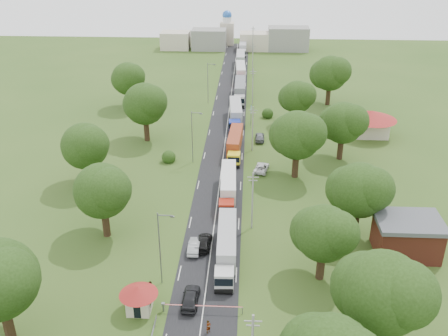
# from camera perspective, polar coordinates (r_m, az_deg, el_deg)

# --- Properties ---
(ground) EXTENTS (260.00, 260.00, 0.00)m
(ground) POSITION_cam_1_polar(r_m,az_deg,el_deg) (79.34, -0.80, -4.03)
(ground) COLOR #2E4B19
(ground) RESTS_ON ground
(road) EXTENTS (8.00, 200.00, 0.04)m
(road) POSITION_cam_1_polar(r_m,az_deg,el_deg) (97.16, -0.03, 1.85)
(road) COLOR black
(road) RESTS_ON ground
(boom_barrier) EXTENTS (9.22, 0.35, 1.18)m
(boom_barrier) POSITION_cam_1_polar(r_m,az_deg,el_deg) (58.60, -3.82, -15.47)
(boom_barrier) COLOR slate
(boom_barrier) RESTS_ON ground
(guard_booth) EXTENTS (4.40, 4.40, 3.45)m
(guard_booth) POSITION_cam_1_polar(r_m,az_deg,el_deg) (58.67, -9.72, -14.16)
(guard_booth) COLOR beige
(guard_booth) RESTS_ON ground
(info_sign) EXTENTS (0.12, 3.10, 4.10)m
(info_sign) POSITION_cam_1_polar(r_m,az_deg,el_deg) (109.88, 3.11, 6.41)
(info_sign) COLOR slate
(info_sign) RESTS_ON ground
(pole_1) EXTENTS (1.60, 0.24, 9.00)m
(pole_1) POSITION_cam_1_polar(r_m,az_deg,el_deg) (70.81, 3.27, -3.67)
(pole_1) COLOR gray
(pole_1) RESTS_ON ground
(pole_2) EXTENTS (1.60, 0.24, 9.00)m
(pole_2) POSITION_cam_1_polar(r_m,az_deg,el_deg) (96.17, 3.29, 4.57)
(pole_2) COLOR gray
(pole_2) RESTS_ON ground
(pole_3) EXTENTS (1.60, 0.24, 9.00)m
(pole_3) POSITION_cam_1_polar(r_m,az_deg,el_deg) (122.68, 3.30, 9.32)
(pole_3) COLOR gray
(pole_3) RESTS_ON ground
(pole_4) EXTENTS (1.60, 0.24, 9.00)m
(pole_4) POSITION_cam_1_polar(r_m,az_deg,el_deg) (149.74, 3.31, 12.37)
(pole_4) COLOR gray
(pole_4) RESTS_ON ground
(pole_5) EXTENTS (1.60, 0.24, 9.00)m
(pole_5) POSITION_cam_1_polar(r_m,az_deg,el_deg) (177.09, 3.31, 14.48)
(pole_5) COLOR gray
(pole_5) RESTS_ON ground
(lamp_0) EXTENTS (2.03, 0.22, 10.00)m
(lamp_0) POSITION_cam_1_polar(r_m,az_deg,el_deg) (60.18, -7.23, -8.77)
(lamp_0) COLOR slate
(lamp_0) RESTS_ON ground
(lamp_1) EXTENTS (2.03, 0.22, 10.00)m
(lamp_1) POSITION_cam_1_polar(r_m,az_deg,el_deg) (90.83, -3.58, 3.84)
(lamp_1) COLOR slate
(lamp_1) RESTS_ON ground
(lamp_2) EXTENTS (2.03, 0.22, 10.00)m
(lamp_2) POSITION_cam_1_polar(r_m,az_deg,el_deg) (123.81, -1.79, 9.92)
(lamp_2) COLOR slate
(lamp_2) RESTS_ON ground
(tree_1) EXTENTS (9.60, 9.60, 12.05)m
(tree_1) POSITION_cam_1_polar(r_m,az_deg,el_deg) (51.83, 17.66, -13.30)
(tree_1) COLOR #382616
(tree_1) RESTS_ON ground
(tree_2) EXTENTS (8.00, 8.00, 10.10)m
(tree_2) POSITION_cam_1_polar(r_m,az_deg,el_deg) (61.23, 11.33, -7.26)
(tree_2) COLOR #382616
(tree_2) RESTS_ON ground
(tree_3) EXTENTS (8.80, 8.80, 11.07)m
(tree_3) POSITION_cam_1_polar(r_m,az_deg,el_deg) (70.52, 15.18, -2.40)
(tree_3) COLOR #382616
(tree_3) RESTS_ON ground
(tree_4) EXTENTS (9.60, 9.60, 12.05)m
(tree_4) POSITION_cam_1_polar(r_m,az_deg,el_deg) (85.33, 8.38, 3.78)
(tree_4) COLOR #382616
(tree_4) RESTS_ON ground
(tree_5) EXTENTS (8.80, 8.80, 11.07)m
(tree_5) POSITION_cam_1_polar(r_m,az_deg,el_deg) (94.20, 13.44, 5.08)
(tree_5) COLOR #382616
(tree_5) RESTS_ON ground
(tree_6) EXTENTS (8.00, 8.00, 10.10)m
(tree_6) POSITION_cam_1_polar(r_m,az_deg,el_deg) (109.35, 8.35, 8.06)
(tree_6) COLOR #382616
(tree_6) RESTS_ON ground
(tree_7) EXTENTS (9.60, 9.60, 12.05)m
(tree_7) POSITION_cam_1_polar(r_m,az_deg,el_deg) (124.45, 12.03, 10.56)
(tree_7) COLOR #382616
(tree_7) RESTS_ON ground
(tree_10) EXTENTS (8.80, 8.80, 11.07)m
(tree_10) POSITION_cam_1_polar(r_m,az_deg,el_deg) (69.92, -13.75, -2.47)
(tree_10) COLOR #382616
(tree_10) RESTS_ON ground
(tree_11) EXTENTS (8.80, 8.80, 11.07)m
(tree_11) POSITION_cam_1_polar(r_m,az_deg,el_deg) (84.87, -15.61, 2.49)
(tree_11) COLOR #382616
(tree_11) RESTS_ON ground
(tree_12) EXTENTS (9.60, 9.60, 12.05)m
(tree_12) POSITION_cam_1_polar(r_m,az_deg,el_deg) (101.15, -9.04, 7.29)
(tree_12) COLOR #382616
(tree_12) RESTS_ON ground
(tree_13) EXTENTS (8.80, 8.80, 11.07)m
(tree_13) POSITION_cam_1_polar(r_m,az_deg,el_deg) (121.72, -10.92, 10.01)
(tree_13) COLOR #382616
(tree_13) RESTS_ON ground
(house_brick) EXTENTS (8.60, 6.60, 5.20)m
(house_brick) POSITION_cam_1_polar(r_m,az_deg,el_deg) (70.86, 20.17, -7.31)
(house_brick) COLOR maroon
(house_brick) RESTS_ON ground
(house_cream) EXTENTS (10.08, 10.08, 5.80)m
(house_cream) POSITION_cam_1_polar(r_m,az_deg,el_deg) (107.96, 16.45, 5.36)
(house_cream) COLOR beige
(house_cream) RESTS_ON ground
(distant_town) EXTENTS (52.00, 8.00, 8.00)m
(distant_town) POSITION_cam_1_polar(r_m,az_deg,el_deg) (182.27, 1.74, 14.45)
(distant_town) COLOR gray
(distant_town) RESTS_ON ground
(church) EXTENTS (5.00, 5.00, 12.30)m
(church) POSITION_cam_1_polar(r_m,az_deg,el_deg) (189.92, 0.35, 15.51)
(church) COLOR beige
(church) RESTS_ON ground
(truck_0) EXTENTS (2.70, 14.01, 3.88)m
(truck_0) POSITION_cam_1_polar(r_m,az_deg,el_deg) (65.75, 0.30, -8.89)
(truck_0) COLOR silver
(truck_0) RESTS_ON ground
(truck_1) EXTENTS (2.72, 13.82, 3.82)m
(truck_1) POSITION_cam_1_polar(r_m,az_deg,el_deg) (79.89, 0.49, -2.14)
(truck_1) COLOR #9C2111
(truck_1) RESTS_ON ground
(truck_2) EXTENTS (2.92, 13.70, 3.78)m
(truck_2) POSITION_cam_1_polar(r_m,az_deg,el_deg) (95.85, 1.25, 2.81)
(truck_2) COLOR yellow
(truck_2) RESTS_ON ground
(truck_3) EXTENTS (3.25, 14.66, 4.05)m
(truck_3) POSITION_cam_1_polar(r_m,az_deg,el_deg) (111.38, 1.33, 6.25)
(truck_3) COLOR #192C99
(truck_3) RESTS_ON ground
(truck_4) EXTENTS (2.70, 15.22, 4.22)m
(truck_4) POSITION_cam_1_polar(r_m,az_deg,el_deg) (127.58, 1.85, 8.86)
(truck_4) COLOR #AFAFAF
(truck_4) RESTS_ON ground
(truck_5) EXTENTS (3.04, 14.73, 4.07)m
(truck_5) POSITION_cam_1_polar(r_m,az_deg,el_deg) (144.37, 1.91, 10.85)
(truck_5) COLOR #BA1C38
(truck_5) RESTS_ON ground
(truck_6) EXTENTS (2.64, 14.38, 3.98)m
(truck_6) POSITION_cam_1_polar(r_m,az_deg,el_deg) (159.37, 1.91, 12.28)
(truck_6) COLOR #256229
(truck_6) RESTS_ON ground
(truck_7) EXTENTS (2.35, 13.47, 3.73)m
(truck_7) POSITION_cam_1_polar(r_m,az_deg,el_deg) (176.53, 2.17, 13.57)
(truck_7) COLOR #A5A5A5
(truck_7) RESTS_ON ground
(car_lane_front) EXTENTS (2.04, 4.81, 1.62)m
(car_lane_front) POSITION_cam_1_polar(r_m,az_deg,el_deg) (59.80, -3.84, -14.58)
(car_lane_front) COLOR black
(car_lane_front) RESTS_ON ground
(car_lane_mid) EXTENTS (1.54, 4.34, 1.43)m
(car_lane_mid) POSITION_cam_1_polar(r_m,az_deg,el_deg) (68.19, -3.41, -8.90)
(car_lane_mid) COLOR #9FA2A7
(car_lane_mid) RESTS_ON ground
(car_lane_rear) EXTENTS (2.28, 4.96, 1.40)m
(car_lane_rear) POSITION_cam_1_polar(r_m,az_deg,el_deg) (68.91, -2.32, -8.47)
(car_lane_rear) COLOR black
(car_lane_rear) RESTS_ON ground
(car_verge_near) EXTENTS (3.18, 5.15, 1.33)m
(car_verge_near) POSITION_cam_1_polar(r_m,az_deg,el_deg) (89.48, 4.31, 0.04)
(car_verge_near) COLOR white
(car_verge_near) RESTS_ON ground
(car_verge_far) EXTENTS (1.95, 4.66, 1.58)m
(car_verge_far) POSITION_cam_1_polar(r_m,az_deg,el_deg) (102.40, 4.11, 3.56)
(car_verge_far) COLOR slate
(car_verge_far) RESTS_ON ground
(pedestrian_near) EXTENTS (0.68, 0.68, 1.59)m
(pedestrian_near) POSITION_cam_1_polar(r_m,az_deg,el_deg) (56.24, -1.79, -17.70)
(pedestrian_near) COLOR gray
(pedestrian_near) RESTS_ON ground
(pedestrian_booth) EXTENTS (1.03, 1.00, 1.67)m
(pedestrian_booth) POSITION_cam_1_polar(r_m,az_deg,el_deg) (61.63, -8.39, -13.38)
(pedestrian_booth) COLOR gray
(pedestrian_booth) RESTS_ON ground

